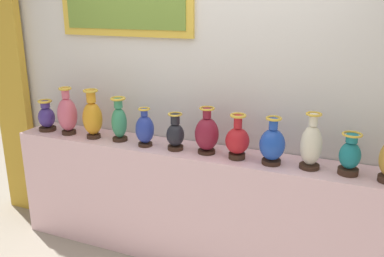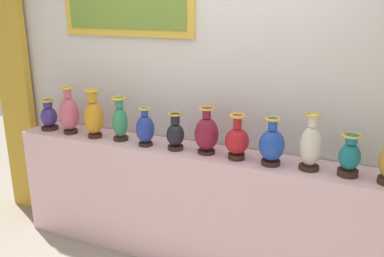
{
  "view_description": "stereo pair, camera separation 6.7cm",
  "coord_description": "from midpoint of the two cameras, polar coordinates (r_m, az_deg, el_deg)",
  "views": [
    {
      "loc": [
        1.18,
        -2.81,
        2.1
      ],
      "look_at": [
        0.0,
        0.0,
        1.16
      ],
      "focal_mm": 38.24,
      "sensor_mm": 36.0,
      "label": 1
    },
    {
      "loc": [
        1.25,
        -2.78,
        2.1
      ],
      "look_at": [
        0.0,
        0.0,
        1.16
      ],
      "focal_mm": 38.24,
      "sensor_mm": 36.0,
      "label": 2
    }
  ],
  "objects": [
    {
      "name": "ground_plane",
      "position": [
        3.7,
        -0.54,
        -17.38
      ],
      "size": [
        10.5,
        10.5,
        0.0
      ],
      "primitive_type": "plane",
      "color": "gray"
    },
    {
      "name": "display_shelf",
      "position": [
        3.45,
        -0.57,
        -10.65
      ],
      "size": [
        3.19,
        0.4,
        0.98
      ],
      "primitive_type": "cube",
      "color": "beige",
      "rests_on": "ground_plane"
    },
    {
      "name": "back_wall",
      "position": [
        3.33,
        0.93,
        8.73
      ],
      "size": [
        4.5,
        0.14,
        3.2
      ],
      "color": "silver",
      "rests_on": "ground_plane"
    },
    {
      "name": "curtain_gold",
      "position": [
        4.4,
        -24.47,
        6.81
      ],
      "size": [
        0.37,
        0.08,
        2.85
      ],
      "primitive_type": "cube",
      "color": "gold",
      "rests_on": "ground_plane"
    },
    {
      "name": "vase_indigo",
      "position": [
        3.94,
        -20.1,
        1.54
      ],
      "size": [
        0.15,
        0.15,
        0.28
      ],
      "color": "#382319",
      "rests_on": "display_shelf"
    },
    {
      "name": "vase_rose",
      "position": [
        3.76,
        -17.49,
        1.96
      ],
      "size": [
        0.17,
        0.17,
        0.42
      ],
      "color": "#382319",
      "rests_on": "display_shelf"
    },
    {
      "name": "vase_amber",
      "position": [
        3.59,
        -14.25,
        1.57
      ],
      "size": [
        0.17,
        0.17,
        0.43
      ],
      "color": "#382319",
      "rests_on": "display_shelf"
    },
    {
      "name": "vase_jade",
      "position": [
        3.47,
        -10.68,
        1.02
      ],
      "size": [
        0.13,
        0.13,
        0.37
      ],
      "color": "#382319",
      "rests_on": "display_shelf"
    },
    {
      "name": "vase_cobalt",
      "position": [
        3.32,
        -7.18,
        -0.1
      ],
      "size": [
        0.15,
        0.15,
        0.32
      ],
      "color": "#382319",
      "rests_on": "display_shelf"
    },
    {
      "name": "vase_onyx",
      "position": [
        3.22,
        -2.94,
        -0.77
      ],
      "size": [
        0.14,
        0.14,
        0.3
      ],
      "color": "#382319",
      "rests_on": "display_shelf"
    },
    {
      "name": "vase_burgundy",
      "position": [
        3.13,
        1.46,
        -0.73
      ],
      "size": [
        0.18,
        0.18,
        0.37
      ],
      "color": "#382319",
      "rests_on": "display_shelf"
    },
    {
      "name": "vase_crimson",
      "position": [
        3.04,
        5.72,
        -1.62
      ],
      "size": [
        0.18,
        0.18,
        0.34
      ],
      "color": "#382319",
      "rests_on": "display_shelf"
    },
    {
      "name": "vase_sapphire",
      "position": [
        2.97,
        10.49,
        -2.18
      ],
      "size": [
        0.18,
        0.18,
        0.35
      ],
      "color": "#382319",
      "rests_on": "display_shelf"
    },
    {
      "name": "vase_ivory",
      "position": [
        2.95,
        15.66,
        -2.25
      ],
      "size": [
        0.15,
        0.15,
        0.4
      ],
      "color": "#382319",
      "rests_on": "display_shelf"
    },
    {
      "name": "vase_teal",
      "position": [
        2.94,
        20.54,
        -3.57
      ],
      "size": [
        0.14,
        0.14,
        0.29
      ],
      "color": "#382319",
      "rests_on": "display_shelf"
    }
  ]
}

